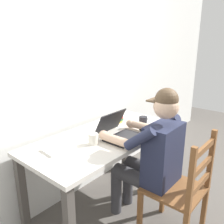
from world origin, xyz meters
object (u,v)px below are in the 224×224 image
at_px(wooden_chair, 181,190).
at_px(computer_mouse, 144,130).
at_px(seated_person, 151,153).
at_px(book_stack_main, 114,120).
at_px(coffee_mug_white, 93,139).
at_px(laptop, 119,131).
at_px(coffee_mug_dark, 143,121).
at_px(desk, 106,146).

xyz_separation_m(wooden_chair, computer_mouse, (0.20, 0.48, 0.31)).
xyz_separation_m(seated_person, book_stack_main, (0.20, 0.57, 0.11)).
height_order(seated_person, coffee_mug_white, seated_person).
height_order(laptop, book_stack_main, laptop).
bearing_deg(coffee_mug_dark, seated_person, -137.95).
bearing_deg(coffee_mug_white, coffee_mug_dark, -5.95).
distance_m(seated_person, coffee_mug_dark, 0.47).
height_order(coffee_mug_white, book_stack_main, coffee_mug_white).
bearing_deg(desk, wooden_chair, -82.71).
xyz_separation_m(desk, laptop, (0.05, -0.11, 0.15)).
bearing_deg(seated_person, wooden_chair, -90.00).
bearing_deg(book_stack_main, seated_person, -109.05).
bearing_deg(seated_person, computer_mouse, 45.97).
bearing_deg(seated_person, desk, 102.03).
relative_size(seated_person, book_stack_main, 5.90).
distance_m(desk, coffee_mug_dark, 0.47).
bearing_deg(coffee_mug_white, seated_person, -51.34).
relative_size(coffee_mug_white, coffee_mug_dark, 0.98).
bearing_deg(seated_person, laptop, 98.02).
height_order(coffee_mug_dark, book_stack_main, coffee_mug_dark).
height_order(wooden_chair, laptop, laptop).
distance_m(seated_person, wooden_chair, 0.36).
height_order(desk, wooden_chair, wooden_chair).
bearing_deg(seated_person, coffee_mug_dark, 42.05).
relative_size(wooden_chair, coffee_mug_dark, 7.78).
height_order(wooden_chair, coffee_mug_white, wooden_chair).
distance_m(wooden_chair, book_stack_main, 0.93).
bearing_deg(book_stack_main, desk, -152.93).
bearing_deg(coffee_mug_dark, laptop, 179.60).
height_order(laptop, coffee_mug_white, laptop).
bearing_deg(wooden_chair, coffee_mug_white, 114.49).
bearing_deg(book_stack_main, wooden_chair, -103.01).
distance_m(desk, seated_person, 0.43).
distance_m(wooden_chair, computer_mouse, 0.61).
xyz_separation_m(coffee_mug_white, coffee_mug_dark, (0.63, -0.07, -0.00)).
height_order(coffee_mug_white, coffee_mug_dark, coffee_mug_white).
relative_size(seated_person, coffee_mug_white, 10.50).
distance_m(laptop, computer_mouse, 0.26).
bearing_deg(laptop, book_stack_main, 47.27).
height_order(desk, coffee_mug_white, coffee_mug_white).
height_order(wooden_chair, coffee_mug_dark, wooden_chair).
height_order(computer_mouse, book_stack_main, book_stack_main).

